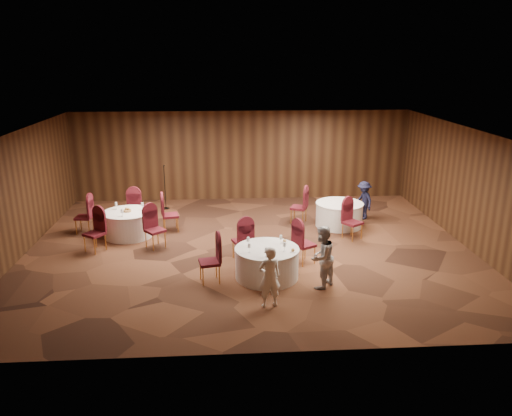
{
  "coord_description": "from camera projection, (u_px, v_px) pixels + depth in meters",
  "views": [
    {
      "loc": [
        -0.66,
        -12.7,
        5.08
      ],
      "look_at": [
        0.2,
        0.2,
        1.1
      ],
      "focal_mm": 35.0,
      "sensor_mm": 36.0,
      "label": 1
    }
  ],
  "objects": [
    {
      "name": "chairs_left",
      "position": [
        128.0,
        220.0,
        14.44
      ],
      "size": [
        3.12,
        3.0,
        1.0
      ],
      "color": "#390C0B",
      "rests_on": "ground"
    },
    {
      "name": "woman_b",
      "position": [
        321.0,
        257.0,
        11.2
      ],
      "size": [
        0.89,
        0.9,
        1.46
      ],
      "primitive_type": "imported",
      "rotation": [
        0.0,
        0.0,
        3.95
      ],
      "color": "#B4B4B9",
      "rests_on": "ground"
    },
    {
      "name": "tabletop_left",
      "position": [
        127.0,
        209.0,
        14.38
      ],
      "size": [
        0.85,
        0.76,
        0.22
      ],
      "color": "silver",
      "rests_on": "table_left"
    },
    {
      "name": "ground",
      "position": [
        249.0,
        249.0,
        13.65
      ],
      "size": [
        12.0,
        12.0,
        0.0
      ],
      "primitive_type": "plane",
      "color": "black",
      "rests_on": "ground"
    },
    {
      "name": "chairs_main",
      "position": [
        253.0,
        249.0,
        12.31
      ],
      "size": [
        3.03,
        1.94,
        1.0
      ],
      "color": "#390C0B",
      "rests_on": "ground"
    },
    {
      "name": "mic_stand",
      "position": [
        165.0,
        196.0,
        17.08
      ],
      "size": [
        0.24,
        0.24,
        1.52
      ],
      "color": "black",
      "rests_on": "ground"
    },
    {
      "name": "table_main",
      "position": [
        267.0,
        263.0,
        11.79
      ],
      "size": [
        1.52,
        1.52,
        0.74
      ],
      "color": "silver",
      "rests_on": "ground"
    },
    {
      "name": "table_right",
      "position": [
        339.0,
        214.0,
        15.36
      ],
      "size": [
        1.45,
        1.45,
        0.74
      ],
      "color": "silver",
      "rests_on": "ground"
    },
    {
      "name": "chairs_right",
      "position": [
        324.0,
        214.0,
        14.93
      ],
      "size": [
        2.02,
        2.27,
        1.0
      ],
      "color": "#390C0B",
      "rests_on": "ground"
    },
    {
      "name": "tabletop_main",
      "position": [
        273.0,
        246.0,
        11.55
      ],
      "size": [
        1.12,
        1.01,
        0.22
      ],
      "color": "silver",
      "rests_on": "table_main"
    },
    {
      "name": "man_c",
      "position": [
        364.0,
        200.0,
        15.98
      ],
      "size": [
        0.67,
        0.9,
        1.24
      ],
      "primitive_type": "imported",
      "rotation": [
        0.0,
        0.0,
        5.01
      ],
      "color": "black",
      "rests_on": "ground"
    },
    {
      "name": "table_left",
      "position": [
        128.0,
        224.0,
        14.51
      ],
      "size": [
        1.44,
        1.44,
        0.74
      ],
      "color": "silver",
      "rests_on": "ground"
    },
    {
      "name": "tabletop_right",
      "position": [
        347.0,
        200.0,
        14.99
      ],
      "size": [
        0.08,
        0.08,
        0.22
      ],
      "color": "silver",
      "rests_on": "table_right"
    },
    {
      "name": "room_shell",
      "position": [
        249.0,
        179.0,
        13.07
      ],
      "size": [
        12.0,
        12.0,
        12.0
      ],
      "color": "silver",
      "rests_on": "ground"
    },
    {
      "name": "woman_a",
      "position": [
        269.0,
        277.0,
        10.34
      ],
      "size": [
        0.55,
        0.43,
        1.33
      ],
      "primitive_type": "imported",
      "rotation": [
        0.0,
        0.0,
        3.38
      ],
      "color": "white",
      "rests_on": "ground"
    }
  ]
}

